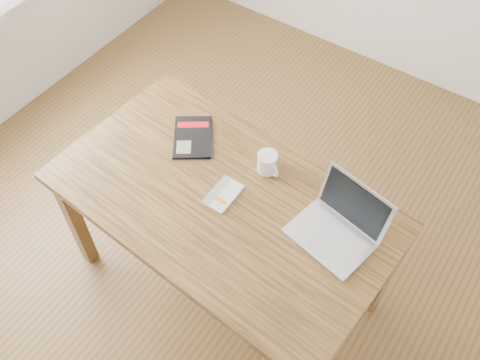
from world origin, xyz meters
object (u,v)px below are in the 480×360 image
Objects in this scene: desk at (223,210)px; laptop at (338,226)px; white_guidebook at (223,194)px; black_guidebook at (193,137)px; coffee_mug at (268,163)px.

laptop is at bearing 18.83° from desk.
black_guidebook is (-0.31, 0.19, -0.00)m from white_guidebook.
white_guidebook is 0.24m from coffee_mug.
coffee_mug reaches higher than desk.
laptop reaches higher than desk.
black_guidebook is at bearing -150.04° from coffee_mug.
laptop is at bearing 12.83° from white_guidebook.
coffee_mug is at bearing -29.95° from black_guidebook.
black_guidebook reaches higher than desk.
white_guidebook is at bearing -84.82° from coffee_mug.
desk is at bearing -154.00° from laptop.
desk is 0.39m from black_guidebook.
laptop is at bearing -40.92° from black_guidebook.
white_guidebook is 0.47× the size of laptop.
black_guidebook is 0.84× the size of laptop.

